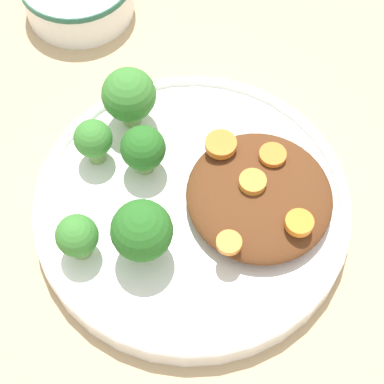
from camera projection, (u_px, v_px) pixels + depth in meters
The scene contains 13 objects.
ground_plane at pixel (192, 213), 0.55m from camera, with size 4.00×4.00×0.00m, color tan.
plate at pixel (192, 205), 0.54m from camera, with size 0.27×0.27×0.03m.
stew_mound at pixel (259, 196), 0.52m from camera, with size 0.12×0.12×0.03m, color #5B3319.
broccoli_floret_0 at pixel (142, 231), 0.48m from camera, with size 0.05×0.05×0.06m.
broccoli_floret_1 at pixel (129, 96), 0.54m from camera, with size 0.05×0.05×0.06m.
broccoli_floret_2 at pixel (143, 149), 0.52m from camera, with size 0.04×0.04×0.05m.
broccoli_floret_3 at pixel (77, 237), 0.49m from camera, with size 0.03×0.03×0.04m.
broccoli_floret_4 at pixel (93, 140), 0.53m from camera, with size 0.03×0.03×0.05m.
carrot_slice_0 at pixel (273, 155), 0.52m from camera, with size 0.02×0.02×0.00m, color orange.
carrot_slice_1 at pixel (299, 223), 0.49m from camera, with size 0.02×0.02×0.01m, color orange.
carrot_slice_2 at pixel (229, 243), 0.48m from camera, with size 0.02×0.02×0.01m, color orange.
carrot_slice_3 at pixel (221, 144), 0.53m from camera, with size 0.03×0.03×0.01m, color orange.
carrot_slice_4 at pixel (253, 182), 0.51m from camera, with size 0.02×0.02×0.01m, color orange.
Camera 1 is at (0.26, -0.04, 0.49)m, focal length 60.00 mm.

